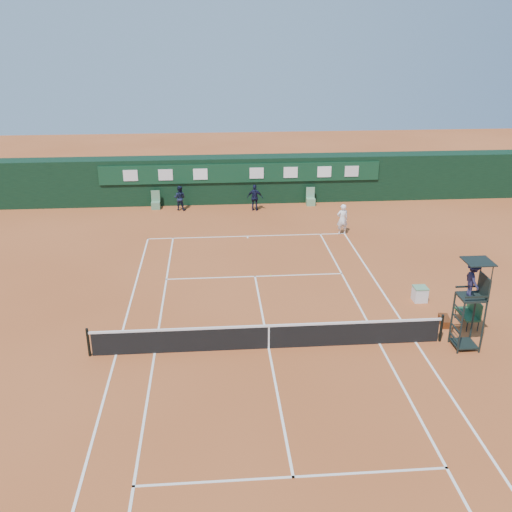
{
  "coord_description": "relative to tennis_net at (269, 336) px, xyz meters",
  "views": [
    {
      "loc": [
        -1.89,
        -17.86,
        10.94
      ],
      "look_at": [
        0.01,
        6.0,
        1.2
      ],
      "focal_mm": 40.0,
      "sensor_mm": 36.0,
      "label": 1
    }
  ],
  "objects": [
    {
      "name": "tennis_net",
      "position": [
        0.0,
        0.0,
        0.0
      ],
      "size": [
        12.9,
        0.1,
        1.1
      ],
      "color": "black",
      "rests_on": "ground"
    },
    {
      "name": "ball_kid_right",
      "position": [
        0.79,
        16.61,
        0.33
      ],
      "size": [
        1.04,
        0.59,
        1.67
      ],
      "primitive_type": "imported",
      "rotation": [
        0.0,
        0.0,
        2.94
      ],
      "color": "black",
      "rests_on": "ground"
    },
    {
      "name": "player",
      "position": [
        5.31,
        11.83,
        0.36
      ],
      "size": [
        0.68,
        0.48,
        1.75
      ],
      "primitive_type": "imported",
      "rotation": [
        0.0,
        0.0,
        3.25
      ],
      "color": "white",
      "rests_on": "ground"
    },
    {
      "name": "linesman_chair_left",
      "position": [
        -5.5,
        17.48,
        -0.19
      ],
      "size": [
        0.55,
        0.5,
        1.15
      ],
      "color": "#54805D",
      "rests_on": "ground"
    },
    {
      "name": "cooler",
      "position": [
        6.8,
        3.33,
        -0.18
      ],
      "size": [
        0.57,
        0.57,
        0.65
      ],
      "color": "silver",
      "rests_on": "ground"
    },
    {
      "name": "back_wall",
      "position": [
        0.0,
        18.74,
        1.0
      ],
      "size": [
        40.0,
        1.65,
        3.0
      ],
      "color": "black",
      "rests_on": "ground"
    },
    {
      "name": "player_bench",
      "position": [
        8.02,
        1.16,
        0.09
      ],
      "size": [
        0.55,
        1.2,
        1.1
      ],
      "color": "#194026",
      "rests_on": "ground"
    },
    {
      "name": "ground",
      "position": [
        0.0,
        0.0,
        -0.51
      ],
      "size": [
        90.0,
        90.0,
        0.0
      ],
      "primitive_type": "plane",
      "color": "#B4572A",
      "rests_on": "ground"
    },
    {
      "name": "ball_kid_left",
      "position": [
        -3.94,
        17.09,
        0.28
      ],
      "size": [
        0.9,
        0.79,
        1.57
      ],
      "primitive_type": "imported",
      "rotation": [
        0.0,
        0.0,
        2.85
      ],
      "color": "black",
      "rests_on": "ground"
    },
    {
      "name": "tennis_ball",
      "position": [
        0.74,
        6.41,
        -0.48
      ],
      "size": [
        0.06,
        0.06,
        0.06
      ],
      "primitive_type": "sphere",
      "color": "#BDCF30",
      "rests_on": "ground"
    },
    {
      "name": "umpire_chair",
      "position": [
        7.1,
        -0.49,
        1.95
      ],
      "size": [
        0.96,
        0.95,
        3.42
      ],
      "color": "black",
      "rests_on": "ground"
    },
    {
      "name": "court_lines",
      "position": [
        0.0,
        0.0,
        -0.5
      ],
      "size": [
        11.05,
        23.85,
        0.01
      ],
      "color": "silver",
      "rests_on": "ground"
    },
    {
      "name": "linesman_chair_right",
      "position": [
        4.5,
        17.48,
        -0.19
      ],
      "size": [
        0.55,
        0.5,
        1.15
      ],
      "color": "#63976A",
      "rests_on": "ground"
    },
    {
      "name": "tennis_bag",
      "position": [
        7.08,
        1.24,
        -0.36
      ],
      "size": [
        0.46,
        0.84,
        0.3
      ],
      "primitive_type": "cube",
      "rotation": [
        0.0,
        0.0,
        -0.15
      ],
      "color": "black",
      "rests_on": "ground"
    }
  ]
}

